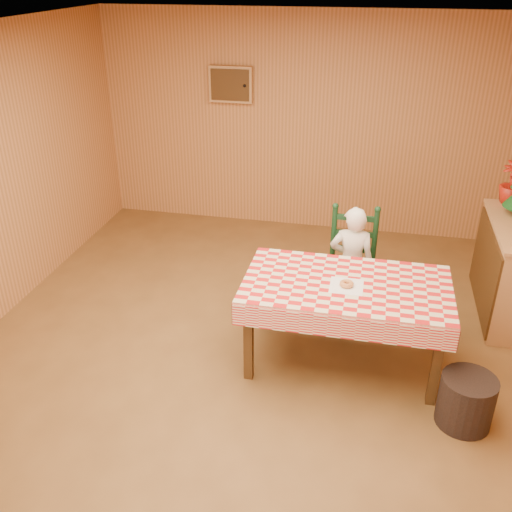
{
  "coord_description": "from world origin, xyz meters",
  "views": [
    {
      "loc": [
        0.86,
        -3.75,
        3.05
      ],
      "look_at": [
        0.0,
        0.2,
        0.95
      ],
      "focal_mm": 40.0,
      "sensor_mm": 36.0,
      "label": 1
    }
  ],
  "objects_px": {
    "ladder_chair": "(351,266)",
    "storage_bin": "(466,401)",
    "seated_child": "(351,264)",
    "dining_table": "(346,292)"
  },
  "relations": [
    {
      "from": "dining_table",
      "to": "storage_bin",
      "type": "bearing_deg",
      "value": -29.74
    },
    {
      "from": "ladder_chair",
      "to": "storage_bin",
      "type": "bearing_deg",
      "value": -54.6
    },
    {
      "from": "dining_table",
      "to": "ladder_chair",
      "type": "relative_size",
      "value": 1.53
    },
    {
      "from": "ladder_chair",
      "to": "seated_child",
      "type": "height_order",
      "value": "seated_child"
    },
    {
      "from": "storage_bin",
      "to": "dining_table",
      "type": "bearing_deg",
      "value": 150.26
    },
    {
      "from": "seated_child",
      "to": "storage_bin",
      "type": "xyz_separation_m",
      "value": [
        0.94,
        -1.27,
        -0.36
      ]
    },
    {
      "from": "seated_child",
      "to": "storage_bin",
      "type": "relative_size",
      "value": 2.81
    },
    {
      "from": "ladder_chair",
      "to": "storage_bin",
      "type": "distance_m",
      "value": 1.65
    },
    {
      "from": "ladder_chair",
      "to": "dining_table",
      "type": "bearing_deg",
      "value": -90.0
    },
    {
      "from": "ladder_chair",
      "to": "seated_child",
      "type": "xyz_separation_m",
      "value": [
        -0.0,
        -0.06,
        0.06
      ]
    }
  ]
}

